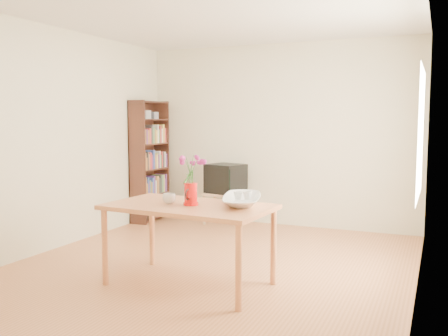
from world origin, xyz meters
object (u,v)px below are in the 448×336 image
at_px(table, 189,213).
at_px(mug, 169,199).
at_px(pitcher, 191,195).
at_px(television, 226,178).
at_px(bowl, 242,178).

height_order(table, mug, mug).
relative_size(table, pitcher, 7.24).
height_order(mug, television, television).
distance_m(pitcher, mug, 0.23).
height_order(bowl, television, bowl).
xyz_separation_m(pitcher, bowl, (0.41, 0.22, 0.15)).
relative_size(pitcher, television, 0.37).
height_order(pitcher, mug, pitcher).
height_order(table, pitcher, pitcher).
distance_m(mug, television, 2.71).
bearing_deg(television, table, -57.65).
bearing_deg(television, pitcher, -57.19).
distance_m(pitcher, television, 2.75).
bearing_deg(television, mug, -61.77).
bearing_deg(mug, television, -80.27).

